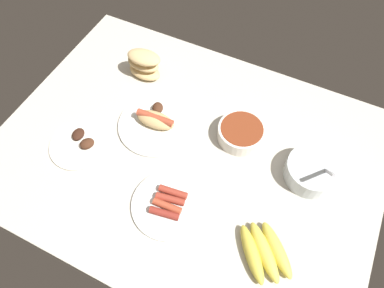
% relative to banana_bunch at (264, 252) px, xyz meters
% --- Properties ---
extents(ground_plane, '(1.20, 0.90, 0.03)m').
position_rel_banana_bunch_xyz_m(ground_plane, '(-0.33, 0.20, -0.03)').
color(ground_plane, beige).
extents(banana_bunch, '(0.19, 0.18, 0.04)m').
position_rel_banana_bunch_xyz_m(banana_bunch, '(0.00, 0.00, 0.00)').
color(banana_bunch, '#E5D14C').
rests_on(banana_bunch, ground_plane).
extents(plate_hotdog_assembled, '(0.25, 0.25, 0.06)m').
position_rel_banana_bunch_xyz_m(plate_hotdog_assembled, '(-0.47, 0.24, -0.00)').
color(plate_hotdog_assembled, white).
rests_on(plate_hotdog_assembled, ground_plane).
extents(bowl_coleslaw, '(0.16, 0.16, 0.16)m').
position_rel_banana_bunch_xyz_m(bowl_coleslaw, '(0.05, 0.28, 0.02)').
color(bowl_coleslaw, silver).
rests_on(bowl_coleslaw, ground_plane).
extents(bread_stack, '(0.14, 0.09, 0.11)m').
position_rel_banana_bunch_xyz_m(bread_stack, '(-0.61, 0.43, 0.04)').
color(bread_stack, '#DBB77A').
rests_on(bread_stack, ground_plane).
extents(plate_sausages, '(0.22, 0.22, 0.03)m').
position_rel_banana_bunch_xyz_m(plate_sausages, '(-0.29, 0.01, -0.01)').
color(plate_sausages, white).
rests_on(plate_sausages, ground_plane).
extents(bowl_chili, '(0.15, 0.15, 0.05)m').
position_rel_banana_bunch_xyz_m(bowl_chili, '(-0.20, 0.32, 0.01)').
color(bowl_chili, white).
rests_on(bowl_chili, ground_plane).
extents(plate_grilled_meat, '(0.18, 0.18, 0.04)m').
position_rel_banana_bunch_xyz_m(plate_grilled_meat, '(-0.65, 0.07, -0.01)').
color(plate_grilled_meat, white).
rests_on(plate_grilled_meat, ground_plane).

